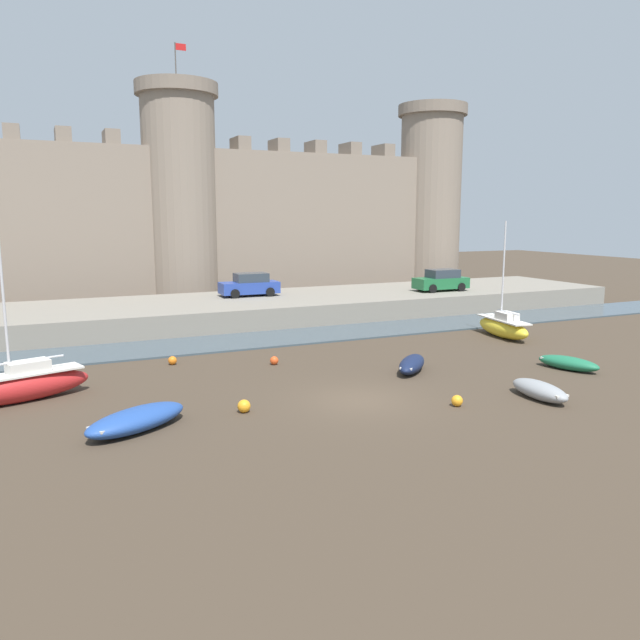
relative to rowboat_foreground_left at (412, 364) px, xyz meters
The scene contains 16 objects.
ground_plane 5.18m from the rowboat_foreground_left, 145.54° to the right, with size 160.00×160.00×0.00m, color #423528.
water_channel 10.65m from the rowboat_foreground_left, 113.58° to the left, with size 80.00×4.50×0.10m, color #3D4C56.
quay_road 17.53m from the rowboat_foreground_left, 104.06° to the left, with size 60.31×10.00×1.43m, color gray.
castle 29.14m from the rowboat_foreground_left, 98.67° to the left, with size 54.81×6.49×20.35m.
rowboat_foreground_left is the anchor object (origin of this frame).
rowboat_near_channel_left 7.33m from the rowboat_foreground_left, 21.29° to the right, with size 1.81×3.04×0.62m.
sailboat_foreground_right 16.37m from the rowboat_foreground_left, behind, with size 5.50×2.81×6.47m.
rowboat_foreground_centre 12.95m from the rowboat_foreground_left, 167.09° to the right, with size 4.03×3.13×0.77m.
sailboat_near_channel_right 10.50m from the rowboat_foreground_left, 26.82° to the left, with size 1.93×4.81×6.76m.
rowboat_midflat_centre 6.09m from the rowboat_foreground_left, 68.88° to the right, with size 1.12×2.86×0.69m.
mooring_buoy_near_shore 9.15m from the rowboat_foreground_left, 164.03° to the right, with size 0.48×0.48×0.48m, color orange.
mooring_buoy_near_channel 11.35m from the rowboat_foreground_left, 148.35° to the left, with size 0.41×0.41×0.41m, color orange.
mooring_buoy_mid_mud 5.29m from the rowboat_foreground_left, 104.27° to the right, with size 0.43×0.43×0.43m, color orange.
mooring_buoy_off_centre 6.54m from the rowboat_foreground_left, 143.06° to the left, with size 0.41×0.41×0.41m, color #E04C1E.
car_quay_centre_east 19.81m from the rowboat_foreground_left, 50.85° to the left, with size 4.13×1.94×1.62m.
car_quay_centre_west 18.57m from the rowboat_foreground_left, 95.13° to the left, with size 4.13×1.94×1.62m.
Camera 1 is at (-11.08, -20.53, 7.07)m, focal length 35.00 mm.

